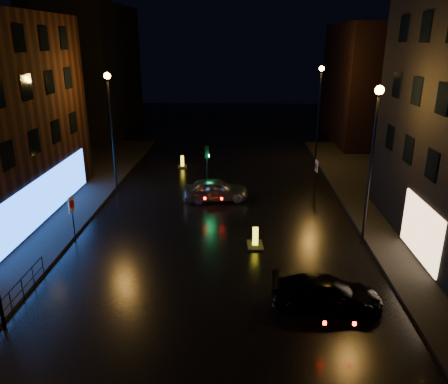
{
  "coord_description": "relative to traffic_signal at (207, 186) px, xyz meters",
  "views": [
    {
      "loc": [
        1.12,
        -15.69,
        10.49
      ],
      "look_at": [
        0.3,
        6.13,
        2.8
      ],
      "focal_mm": 35.0,
      "sensor_mm": 36.0,
      "label": 1
    }
  ],
  "objects": [
    {
      "name": "street_lamp_lfar",
      "position": [
        -6.6,
        -0.0,
        5.06
      ],
      "size": [
        0.44,
        0.44,
        8.37
      ],
      "color": "black",
      "rests_on": "ground"
    },
    {
      "name": "building_far_left",
      "position": [
        -14.8,
        21.0,
        6.5
      ],
      "size": [
        8.0,
        16.0,
        14.0
      ],
      "primitive_type": "cube",
      "color": "black",
      "rests_on": "ground"
    },
    {
      "name": "building_far_right",
      "position": [
        16.2,
        18.0,
        5.5
      ],
      "size": [
        8.0,
        14.0,
        12.0
      ],
      "primitive_type": "cube",
      "color": "black",
      "rests_on": "ground"
    },
    {
      "name": "guard_railing",
      "position": [
        -6.8,
        -15.0,
        0.24
      ],
      "size": [
        0.05,
        6.04,
        1.0
      ],
      "color": "black",
      "rests_on": "ground"
    },
    {
      "name": "street_lamp_rnear",
      "position": [
        9.0,
        -8.0,
        5.06
      ],
      "size": [
        0.44,
        0.44,
        8.37
      ],
      "color": "black",
      "rests_on": "ground"
    },
    {
      "name": "bollard_near",
      "position": [
        3.19,
        -8.6,
        -0.27
      ],
      "size": [
        0.91,
        1.29,
        1.08
      ],
      "rotation": [
        0.0,
        0.0,
        0.07
      ],
      "color": "black",
      "rests_on": "ground"
    },
    {
      "name": "ground",
      "position": [
        1.2,
        -14.0,
        -0.5
      ],
      "size": [
        120.0,
        120.0,
        0.0
      ],
      "primitive_type": "plane",
      "color": "black",
      "rests_on": "ground"
    },
    {
      "name": "street_lamp_rfar",
      "position": [
        9.0,
        8.0,
        5.06
      ],
      "size": [
        0.44,
        0.44,
        8.37
      ],
      "color": "black",
      "rests_on": "ground"
    },
    {
      "name": "bollard_far",
      "position": [
        -2.64,
        6.44,
        -0.28
      ],
      "size": [
        0.87,
        1.21,
        1.0
      ],
      "rotation": [
        0.0,
        0.0,
        0.1
      ],
      "color": "black",
      "rests_on": "ground"
    },
    {
      "name": "traffic_signal",
      "position": [
        0.0,
        0.0,
        0.0
      ],
      "size": [
        1.4,
        2.4,
        3.45
      ],
      "color": "black",
      "rests_on": "ground"
    },
    {
      "name": "silver_hatchback",
      "position": [
        0.69,
        -1.56,
        0.25
      ],
      "size": [
        4.61,
        2.35,
        1.5
      ],
      "primitive_type": "imported",
      "rotation": [
        0.0,
        0.0,
        1.71
      ],
      "color": "#9B9EA2",
      "rests_on": "ground"
    },
    {
      "name": "dark_sedan",
      "position": [
        5.94,
        -14.08,
        0.15
      ],
      "size": [
        4.58,
        2.07,
        1.3
      ],
      "primitive_type": "imported",
      "rotation": [
        0.0,
        0.0,
        1.52
      ],
      "color": "black",
      "rests_on": "ground"
    },
    {
      "name": "road_sign_left",
      "position": [
        -6.7,
        -8.18,
        1.39
      ],
      "size": [
        0.11,
        0.61,
        2.53
      ],
      "rotation": [
        0.0,
        0.0,
        -0.08
      ],
      "color": "black",
      "rests_on": "ground"
    },
    {
      "name": "road_sign_right",
      "position": [
        7.7,
        -0.04,
        1.34
      ],
      "size": [
        0.12,
        0.6,
        2.46
      ],
      "rotation": [
        0.0,
        0.0,
        3.24
      ],
      "color": "black",
      "rests_on": "ground"
    }
  ]
}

